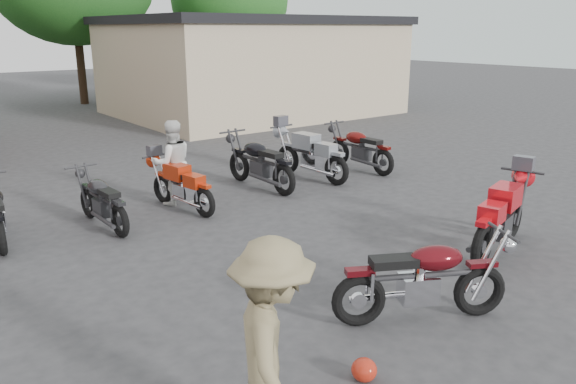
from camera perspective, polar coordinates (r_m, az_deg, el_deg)
ground at (r=6.96m, az=8.24°, el=-12.42°), size 90.00×90.00×0.00m
stucco_building at (r=23.20m, az=-3.80°, el=12.36°), size 10.00×8.00×3.50m
tree_2 at (r=27.53m, az=-20.86°, el=17.52°), size 7.04×7.04×8.80m
tree_3 at (r=30.92m, az=-5.87°, el=17.08°), size 6.08×6.08×7.60m
vintage_motorcycle at (r=6.74m, az=13.75°, el=-8.09°), size 2.12×1.57×1.19m
sportbike at (r=9.14m, az=20.85°, el=-2.05°), size 2.23×1.24×1.23m
helmet at (r=5.79m, az=7.74°, el=-17.46°), size 0.27×0.27×0.23m
person_light at (r=11.08m, az=-11.67°, el=2.93°), size 0.91×0.76×1.65m
person_tan at (r=4.57m, az=-1.59°, el=-15.57°), size 1.15×1.36×1.82m
row_bike_3 at (r=10.16m, az=-18.43°, el=-0.55°), size 0.69×1.84×1.05m
row_bike_4 at (r=10.76m, az=-10.82°, el=0.90°), size 0.86×1.87×1.04m
row_bike_5 at (r=12.05m, az=-2.95°, el=3.31°), size 0.81×2.18×1.24m
row_bike_6 at (r=12.80m, az=2.25°, el=4.07°), size 0.90×2.19×1.24m
row_bike_7 at (r=13.73m, az=7.28°, el=4.66°), size 0.69×2.03×1.17m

